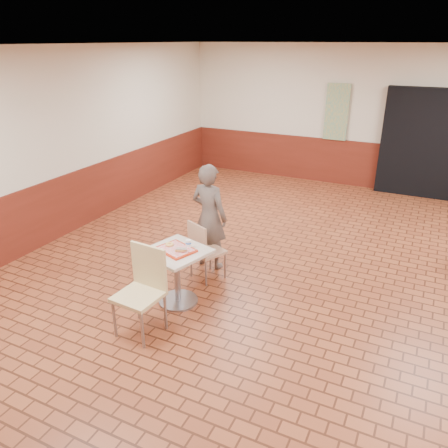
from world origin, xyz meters
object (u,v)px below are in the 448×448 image
at_px(chair_main_back, 204,248).
at_px(long_john_donut, 181,250).
at_px(chair_main_front, 143,286).
at_px(paper_cup, 188,243).
at_px(customer, 209,217).
at_px(main_table, 177,268).
at_px(ring_donut, 169,244).
at_px(serving_tray, 176,250).

distance_m(chair_main_back, long_john_donut, 0.76).
relative_size(chair_main_front, long_john_donut, 6.58).
xyz_separation_m(chair_main_back, paper_cup, (0.08, -0.53, 0.32)).
bearing_deg(chair_main_back, paper_cup, 123.15).
relative_size(long_john_donut, paper_cup, 1.78).
bearing_deg(chair_main_front, customer, 95.99).
xyz_separation_m(main_table, ring_donut, (-0.11, 0.04, 0.28)).
bearing_deg(main_table, customer, 94.97).
bearing_deg(serving_tray, long_john_donut, -24.26).
height_order(main_table, chair_main_front, chair_main_front).
relative_size(main_table, customer, 0.47).
bearing_deg(chair_main_back, customer, -49.46).
relative_size(chair_main_front, chair_main_back, 1.19).
bearing_deg(chair_main_back, ring_donut, 101.64).
height_order(serving_tray, paper_cup, paper_cup).
bearing_deg(chair_main_front, chair_main_back, 91.41).
distance_m(main_table, customer, 1.08).
height_order(main_table, serving_tray, serving_tray).
bearing_deg(chair_main_front, main_table, 90.60).
distance_m(chair_main_front, chair_main_back, 1.29).
distance_m(long_john_donut, paper_cup, 0.17).
height_order(main_table, long_john_donut, long_john_donut).
xyz_separation_m(main_table, chair_main_front, (-0.04, -0.64, 0.08)).
height_order(chair_main_front, paper_cup, chair_main_front).
bearing_deg(ring_donut, chair_main_back, 77.28).
distance_m(customer, paper_cup, 0.94).
xyz_separation_m(ring_donut, paper_cup, (0.22, 0.08, 0.03)).
bearing_deg(chair_main_front, ring_donut, 100.45).
xyz_separation_m(customer, long_john_donut, (0.19, -1.09, 0.00)).
xyz_separation_m(customer, serving_tray, (0.09, -1.04, -0.03)).
relative_size(main_table, serving_tray, 1.67).
height_order(long_john_donut, paper_cup, paper_cup).
height_order(serving_tray, ring_donut, ring_donut).
height_order(chair_main_front, serving_tray, chair_main_front).
bearing_deg(serving_tray, customer, 94.97).
xyz_separation_m(ring_donut, long_john_donut, (0.22, -0.08, 0.00)).
height_order(main_table, paper_cup, paper_cup).
relative_size(chair_main_front, paper_cup, 11.69).
bearing_deg(ring_donut, serving_tray, -18.24).
distance_m(main_table, paper_cup, 0.34).
distance_m(chair_main_back, customer, 0.50).
xyz_separation_m(long_john_donut, paper_cup, (0.00, 0.16, 0.02)).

